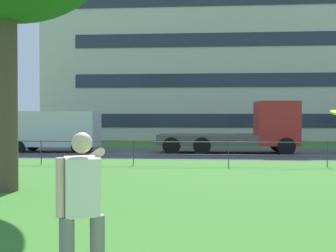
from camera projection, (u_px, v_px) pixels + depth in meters
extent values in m
cube|color=#4C4C51|center=(221.00, 153.00, 23.07)|extent=(80.00, 7.93, 0.01)
cylinder|color=#333833|center=(41.00, 152.00, 17.54)|extent=(0.04, 0.04, 1.00)
cylinder|color=#333833|center=(133.00, 153.00, 17.25)|extent=(0.04, 0.04, 1.00)
cylinder|color=#333833|center=(229.00, 154.00, 16.95)|extent=(0.04, 0.04, 1.00)
cylinder|color=#333833|center=(327.00, 154.00, 16.66)|extent=(0.04, 0.04, 1.00)
cylinder|color=#333833|center=(229.00, 155.00, 16.95)|extent=(30.30, 0.03, 0.03)
cylinder|color=#333833|center=(229.00, 142.00, 16.94)|extent=(30.30, 0.03, 0.03)
cylinder|color=brown|center=(8.00, 89.00, 11.30)|extent=(0.49, 0.49, 5.34)
cube|color=silver|center=(82.00, 187.00, 4.54)|extent=(0.44, 0.41, 0.65)
sphere|color=beige|center=(82.00, 143.00, 4.53)|extent=(0.22, 0.22, 0.22)
cylinder|color=beige|center=(96.00, 155.00, 4.89)|extent=(0.34, 0.61, 0.21)
cylinder|color=beige|center=(60.00, 188.00, 4.46)|extent=(0.09, 0.09, 0.62)
cube|color=silver|center=(52.00, 129.00, 23.62)|extent=(5.02, 2.00, 1.90)
cube|color=#283342|center=(88.00, 123.00, 23.44)|extent=(0.13, 1.67, 0.76)
cylinder|color=black|center=(87.00, 145.00, 24.43)|extent=(0.68, 0.25, 0.68)
cylinder|color=black|center=(78.00, 147.00, 22.57)|extent=(0.68, 0.25, 0.68)
cylinder|color=black|center=(33.00, 145.00, 24.70)|extent=(0.68, 0.25, 0.68)
cylinder|color=black|center=(19.00, 147.00, 22.85)|extent=(0.68, 0.25, 0.68)
cube|color=#B22323|center=(276.00, 123.00, 22.71)|extent=(2.12, 2.32, 2.30)
cube|color=#283342|center=(293.00, 117.00, 22.64)|extent=(0.14, 1.84, 0.87)
cube|color=#56514C|center=(207.00, 139.00, 22.98)|extent=(5.22, 2.35, 0.56)
cylinder|color=black|center=(278.00, 144.00, 23.77)|extent=(0.90, 0.31, 0.90)
cylinder|color=black|center=(286.00, 146.00, 21.66)|extent=(0.90, 0.31, 0.90)
cylinder|color=black|center=(202.00, 143.00, 24.06)|extent=(0.90, 0.31, 0.90)
cylinder|color=black|center=(202.00, 146.00, 21.95)|extent=(0.90, 0.31, 0.90)
cylinder|color=black|center=(174.00, 143.00, 24.17)|extent=(0.90, 0.31, 0.90)
cylinder|color=black|center=(171.00, 146.00, 22.06)|extent=(0.90, 0.31, 0.90)
cube|color=beige|center=(263.00, 50.00, 39.90)|extent=(37.99, 11.75, 16.16)
cube|color=#283342|center=(273.00, 121.00, 34.16)|extent=(31.91, 0.06, 1.10)
cube|color=#283342|center=(273.00, 80.00, 34.09)|extent=(31.91, 0.06, 1.10)
cube|color=#283342|center=(273.00, 39.00, 34.02)|extent=(31.91, 0.06, 1.10)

